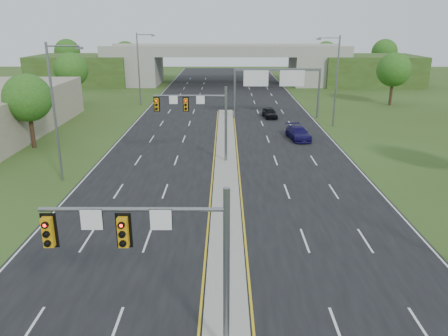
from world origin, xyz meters
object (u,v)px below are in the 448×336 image
object	(u,v)px
sign_gantry	(276,79)
car_far_c	(270,113)
signal_mast_near	(163,249)
car_far_b	(298,133)
signal_mast_far	(201,112)
overpass	(226,67)

from	to	relation	value
sign_gantry	car_far_c	bearing A→B (deg)	153.77
signal_mast_near	car_far_b	xyz separation A→B (m)	(10.33, 33.55, -4.00)
signal_mast_far	overpass	world-z (taller)	overpass
car_far_b	overpass	bearing A→B (deg)	91.67
overpass	signal_mast_near	bearing A→B (deg)	-91.62
signal_mast_near	overpass	size ratio (longest dim) A/B	0.09
signal_mast_far	car_far_c	world-z (taller)	signal_mast_far
overpass	car_far_b	bearing A→B (deg)	-80.17
sign_gantry	overpass	xyz separation A→B (m)	(-6.68, 35.08, -1.69)
signal_mast_near	signal_mast_far	bearing A→B (deg)	90.00
signal_mast_near	car_far_c	world-z (taller)	signal_mast_near
overpass	car_far_c	size ratio (longest dim) A/B	20.08
sign_gantry	overpass	bearing A→B (deg)	100.79
signal_mast_near	overpass	world-z (taller)	overpass
signal_mast_far	sign_gantry	bearing A→B (deg)	65.89
signal_mast_far	signal_mast_near	bearing A→B (deg)	-90.00
overpass	car_far_c	xyz separation A→B (m)	(6.03, -34.76, -2.86)
sign_gantry	overpass	size ratio (longest dim) A/B	0.14
signal_mast_far	car_far_b	xyz separation A→B (m)	(10.33, 8.55, -4.00)
signal_mast_near	sign_gantry	bearing A→B (deg)	78.75
signal_mast_near	signal_mast_far	world-z (taller)	same
car_far_c	signal_mast_near	bearing A→B (deg)	-107.14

